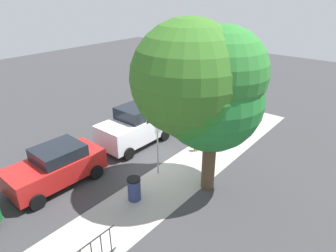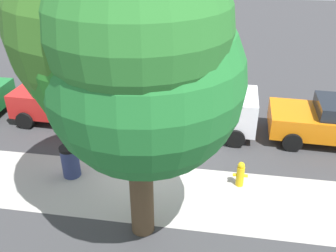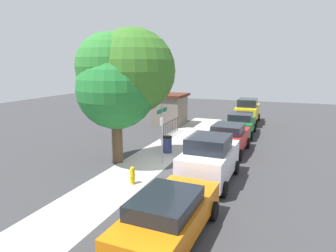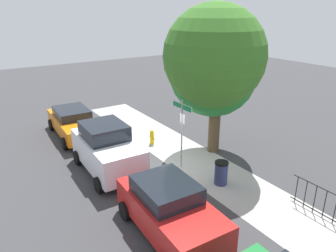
# 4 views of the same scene
# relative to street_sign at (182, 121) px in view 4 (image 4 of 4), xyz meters

# --- Properties ---
(ground_plane) EXTENTS (60.00, 60.00, 0.00)m
(ground_plane) POSITION_rel_street_sign_xyz_m (-0.21, -0.40, -2.16)
(ground_plane) COLOR #38383A
(sidewalk_strip) EXTENTS (24.00, 2.60, 0.00)m
(sidewalk_strip) POSITION_rel_street_sign_xyz_m (1.79, 0.90, -2.16)
(sidewalk_strip) COLOR #A8A49F
(sidewalk_strip) RESTS_ON ground_plane
(street_sign) EXTENTS (1.33, 0.07, 3.12)m
(street_sign) POSITION_rel_street_sign_xyz_m (0.00, 0.00, 0.00)
(street_sign) COLOR #9EA0A5
(street_sign) RESTS_ON ground_plane
(shade_tree) EXTENTS (4.89, 4.83, 6.95)m
(shade_tree) POSITION_rel_street_sign_xyz_m (-0.31, 1.97, 2.30)
(shade_tree) COLOR brown
(shade_tree) RESTS_ON ground_plane
(car_orange) EXTENTS (4.69, 2.22, 1.49)m
(car_orange) POSITION_rel_street_sign_xyz_m (-6.26, -2.80, -1.38)
(car_orange) COLOR orange
(car_orange) RESTS_ON ground_plane
(car_white) EXTENTS (4.07, 2.18, 2.12)m
(car_white) POSITION_rel_street_sign_xyz_m (-1.45, -2.85, -1.11)
(car_white) COLOR white
(car_white) RESTS_ON ground_plane
(car_red) EXTENTS (4.11, 2.19, 1.72)m
(car_red) POSITION_rel_street_sign_xyz_m (3.34, -2.84, -1.28)
(car_red) COLOR red
(car_red) RESTS_ON ground_plane
(fire_hydrant) EXTENTS (0.42, 0.22, 0.78)m
(fire_hydrant) POSITION_rel_street_sign_xyz_m (-2.89, 0.20, -1.78)
(fire_hydrant) COLOR yellow
(fire_hydrant) RESTS_ON ground_plane
(trash_bin) EXTENTS (0.55, 0.55, 0.98)m
(trash_bin) POSITION_rel_street_sign_xyz_m (2.03, 0.50, -1.67)
(trash_bin) COLOR navy
(trash_bin) RESTS_ON ground_plane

